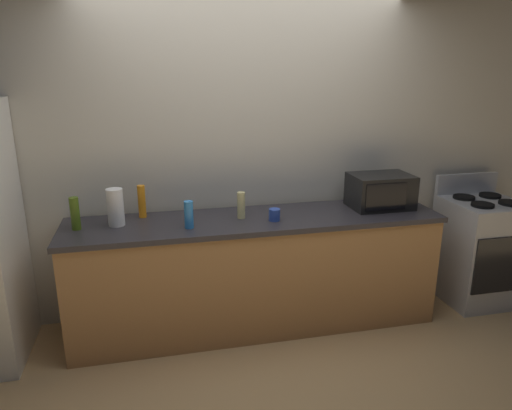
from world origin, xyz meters
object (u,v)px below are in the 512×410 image
object	(u,v)px
bottle_spray_cleaner	(189,215)
bottle_dish_soap	(142,201)
stove_range	(479,250)
microwave	(380,191)
bottle_vinegar	(241,205)
paper_towel_roll	(115,207)
bottle_olive_oil	(75,214)
mug_blue	(274,215)

from	to	relation	value
bottle_spray_cleaner	bottle_dish_soap	bearing A→B (deg)	134.65
bottle_dish_soap	bottle_spray_cleaner	size ratio (longest dim) A/B	1.26
stove_range	bottle_spray_cleaner	distance (m)	2.57
microwave	bottle_vinegar	distance (m)	1.15
paper_towel_roll	bottle_dish_soap	distance (m)	0.24
bottle_olive_oil	mug_blue	bearing A→B (deg)	-4.70
bottle_olive_oil	mug_blue	distance (m)	1.41
stove_range	bottle_dish_soap	xyz separation A→B (m)	(-2.83, 0.20, 0.56)
paper_towel_roll	bottle_vinegar	xyz separation A→B (m)	(0.90, -0.03, -0.03)
bottle_vinegar	bottle_spray_cleaner	distance (m)	0.42
bottle_vinegar	microwave	bearing A→B (deg)	1.57
bottle_olive_oil	bottle_spray_cleaner	bearing A→B (deg)	-10.38
paper_towel_roll	bottle_dish_soap	size ratio (longest dim) A/B	1.09
microwave	stove_range	bearing A→B (deg)	-2.86
bottle_dish_soap	bottle_vinegar	xyz separation A→B (m)	(0.72, -0.19, -0.02)
bottle_vinegar	bottle_olive_oil	bearing A→B (deg)	179.81
paper_towel_roll	bottle_spray_cleaner	bearing A→B (deg)	-18.83
stove_range	bottle_spray_cleaner	xyz separation A→B (m)	(-2.51, -0.12, 0.54)
stove_range	bottle_vinegar	world-z (taller)	bottle_vinegar
microwave	bottle_spray_cleaner	xyz separation A→B (m)	(-1.55, -0.17, -0.04)
bottle_olive_oil	bottle_dish_soap	size ratio (longest dim) A/B	0.94
microwave	bottle_vinegar	bearing A→B (deg)	-178.43
bottle_vinegar	mug_blue	world-z (taller)	bottle_vinegar
paper_towel_roll	bottle_spray_cleaner	xyz separation A→B (m)	(0.50, -0.17, -0.04)
mug_blue	microwave	bearing A→B (deg)	8.83
stove_range	bottle_spray_cleaner	bearing A→B (deg)	-177.24
microwave	bottle_spray_cleaner	world-z (taller)	microwave
bottle_spray_cleaner	mug_blue	xyz separation A→B (m)	(0.63, 0.03, -0.05)
stove_range	mug_blue	xyz separation A→B (m)	(-1.88, -0.09, 0.48)
stove_range	bottle_vinegar	size ratio (longest dim) A/B	5.37
bottle_spray_cleaner	bottle_olive_oil	bearing A→B (deg)	169.62
mug_blue	bottle_dish_soap	bearing A→B (deg)	162.54
stove_range	bottle_dish_soap	world-z (taller)	bottle_dish_soap
bottle_vinegar	stove_range	bearing A→B (deg)	-0.45
paper_towel_roll	bottle_olive_oil	size ratio (longest dim) A/B	1.16
microwave	paper_towel_roll	xyz separation A→B (m)	(-2.05, 0.00, 0.00)
bottle_olive_oil	mug_blue	xyz separation A→B (m)	(1.40, -0.12, -0.07)
bottle_dish_soap	bottle_spray_cleaner	xyz separation A→B (m)	(0.32, -0.33, -0.03)
microwave	paper_towel_roll	size ratio (longest dim) A/B	1.78
bottle_olive_oil	bottle_spray_cleaner	size ratio (longest dim) A/B	1.19
microwave	paper_towel_roll	distance (m)	2.05
stove_range	bottle_olive_oil	distance (m)	3.33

